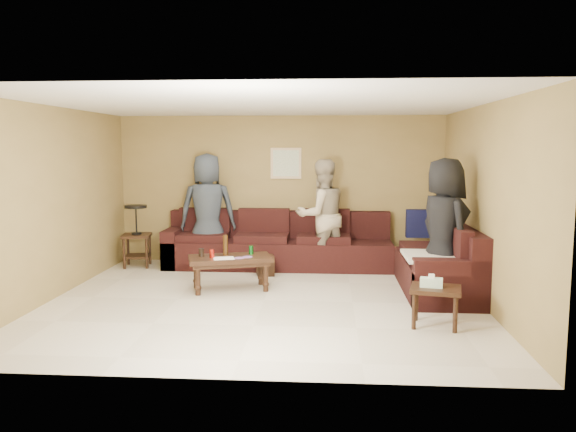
{
  "coord_description": "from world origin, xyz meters",
  "views": [
    {
      "loc": [
        0.81,
        -7.02,
        1.96
      ],
      "look_at": [
        0.25,
        0.85,
        1.0
      ],
      "focal_mm": 35.0,
      "sensor_mm": 36.0,
      "label": 1
    }
  ],
  "objects_px": {
    "sectional_sofa": "(327,254)",
    "side_table_right": "(435,292)",
    "coffee_table": "(230,261)",
    "person_left": "(208,210)",
    "person_middle": "(322,215)",
    "person_right": "(444,229)",
    "end_table_left": "(137,235)",
    "waste_bin": "(265,265)"
  },
  "relations": [
    {
      "from": "sectional_sofa",
      "to": "side_table_right",
      "type": "relative_size",
      "value": 7.51
    },
    {
      "from": "coffee_table",
      "to": "side_table_right",
      "type": "relative_size",
      "value": 2.0
    },
    {
      "from": "person_left",
      "to": "person_middle",
      "type": "bearing_deg",
      "value": 165.17
    },
    {
      "from": "sectional_sofa",
      "to": "person_right",
      "type": "xyz_separation_m",
      "value": [
        1.51,
        -1.2,
        0.59
      ]
    },
    {
      "from": "person_right",
      "to": "coffee_table",
      "type": "bearing_deg",
      "value": 63.17
    },
    {
      "from": "end_table_left",
      "to": "person_middle",
      "type": "bearing_deg",
      "value": -1.4
    },
    {
      "from": "sectional_sofa",
      "to": "person_middle",
      "type": "xyz_separation_m",
      "value": [
        -0.1,
        0.34,
        0.57
      ]
    },
    {
      "from": "coffee_table",
      "to": "end_table_left",
      "type": "xyz_separation_m",
      "value": [
        -1.8,
        1.4,
        0.14
      ]
    },
    {
      "from": "side_table_right",
      "to": "person_left",
      "type": "relative_size",
      "value": 0.33
    },
    {
      "from": "person_left",
      "to": "person_right",
      "type": "height_order",
      "value": "person_left"
    },
    {
      "from": "side_table_right",
      "to": "waste_bin",
      "type": "xyz_separation_m",
      "value": [
        -2.14,
        2.37,
        -0.23
      ]
    },
    {
      "from": "end_table_left",
      "to": "person_right",
      "type": "distance_m",
      "value": 4.94
    },
    {
      "from": "side_table_right",
      "to": "waste_bin",
      "type": "height_order",
      "value": "side_table_right"
    },
    {
      "from": "end_table_left",
      "to": "side_table_right",
      "type": "distance_m",
      "value": 5.18
    },
    {
      "from": "end_table_left",
      "to": "waste_bin",
      "type": "relative_size",
      "value": 3.31
    },
    {
      "from": "sectional_sofa",
      "to": "waste_bin",
      "type": "bearing_deg",
      "value": -176.25
    },
    {
      "from": "person_middle",
      "to": "person_right",
      "type": "bearing_deg",
      "value": 110.59
    },
    {
      "from": "waste_bin",
      "to": "person_middle",
      "type": "distance_m",
      "value": 1.2
    },
    {
      "from": "coffee_table",
      "to": "person_right",
      "type": "bearing_deg",
      "value": -4.25
    },
    {
      "from": "end_table_left",
      "to": "side_table_right",
      "type": "relative_size",
      "value": 1.65
    },
    {
      "from": "coffee_table",
      "to": "end_table_left",
      "type": "bearing_deg",
      "value": 142.08
    },
    {
      "from": "end_table_left",
      "to": "person_middle",
      "type": "distance_m",
      "value": 3.07
    },
    {
      "from": "sectional_sofa",
      "to": "coffee_table",
      "type": "bearing_deg",
      "value": -143.6
    },
    {
      "from": "sectional_sofa",
      "to": "waste_bin",
      "type": "distance_m",
      "value": 0.98
    },
    {
      "from": "coffee_table",
      "to": "end_table_left",
      "type": "height_order",
      "value": "end_table_left"
    },
    {
      "from": "end_table_left",
      "to": "waste_bin",
      "type": "xyz_separation_m",
      "value": [
        2.19,
        -0.48,
        -0.38
      ]
    },
    {
      "from": "person_middle",
      "to": "person_right",
      "type": "distance_m",
      "value": 2.23
    },
    {
      "from": "person_right",
      "to": "person_left",
      "type": "bearing_deg",
      "value": 40.96
    },
    {
      "from": "coffee_table",
      "to": "person_middle",
      "type": "relative_size",
      "value": 0.69
    },
    {
      "from": "sectional_sofa",
      "to": "person_middle",
      "type": "relative_size",
      "value": 2.61
    },
    {
      "from": "end_table_left",
      "to": "sectional_sofa",
      "type": "bearing_deg",
      "value": -7.46
    },
    {
      "from": "sectional_sofa",
      "to": "person_right",
      "type": "bearing_deg",
      "value": -38.63
    },
    {
      "from": "coffee_table",
      "to": "person_left",
      "type": "bearing_deg",
      "value": 112.53
    },
    {
      "from": "end_table_left",
      "to": "person_right",
      "type": "bearing_deg",
      "value": -19.15
    },
    {
      "from": "end_table_left",
      "to": "person_right",
      "type": "relative_size",
      "value": 0.56
    },
    {
      "from": "sectional_sofa",
      "to": "person_left",
      "type": "bearing_deg",
      "value": 165.0
    },
    {
      "from": "waste_bin",
      "to": "person_right",
      "type": "height_order",
      "value": "person_right"
    },
    {
      "from": "coffee_table",
      "to": "person_left",
      "type": "xyz_separation_m",
      "value": [
        -0.63,
        1.52,
        0.54
      ]
    },
    {
      "from": "coffee_table",
      "to": "side_table_right",
      "type": "xyz_separation_m",
      "value": [
        2.52,
        -1.44,
        -0.01
      ]
    },
    {
      "from": "waste_bin",
      "to": "person_middle",
      "type": "xyz_separation_m",
      "value": [
        0.86,
        0.4,
        0.74
      ]
    },
    {
      "from": "waste_bin",
      "to": "end_table_left",
      "type": "bearing_deg",
      "value": 167.74
    },
    {
      "from": "side_table_right",
      "to": "person_middle",
      "type": "distance_m",
      "value": 3.09
    }
  ]
}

